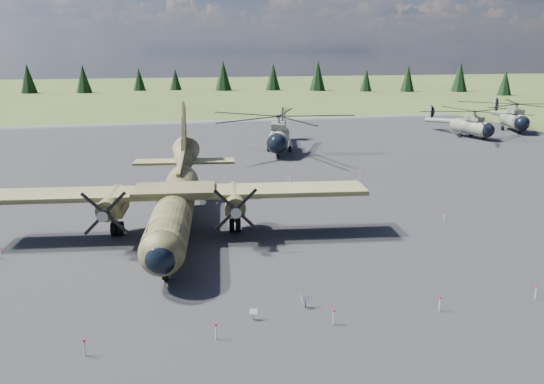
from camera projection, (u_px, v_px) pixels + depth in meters
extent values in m
plane|color=#4E5D29|center=(244.00, 239.00, 39.15)|extent=(500.00, 500.00, 0.00)
cube|color=#515055|center=(224.00, 203.00, 48.53)|extent=(120.00, 120.00, 0.04)
cylinder|color=#34361D|center=(175.00, 209.00, 38.89)|extent=(5.33, 17.91, 2.75)
sphere|color=#34361D|center=(162.00, 253.00, 30.38)|extent=(3.07, 3.07, 2.70)
sphere|color=black|center=(161.00, 257.00, 29.87)|extent=(2.25, 2.25, 1.98)
cube|color=black|center=(164.00, 232.00, 31.70)|extent=(2.18, 1.85, 0.54)
cone|color=#34361D|center=(184.00, 163.00, 49.78)|extent=(3.66, 7.08, 4.14)
cube|color=#959799|center=(176.00, 219.00, 40.13)|extent=(2.72, 6.11, 0.49)
cube|color=#353A1E|center=(174.00, 192.00, 39.07)|extent=(28.69, 7.51, 0.34)
cube|color=#34361D|center=(174.00, 189.00, 39.02)|extent=(6.36, 4.37, 0.34)
cylinder|color=#34361D|center=(113.00, 202.00, 38.53)|extent=(2.21, 5.27, 1.47)
cube|color=#34361D|center=(116.00, 207.00, 39.45)|extent=(1.95, 3.52, 0.79)
cone|color=gray|center=(104.00, 215.00, 35.46)|extent=(0.87, 0.99, 0.75)
cylinder|color=black|center=(117.00, 229.00, 39.88)|extent=(1.02, 1.20, 1.08)
cylinder|color=#34361D|center=(235.00, 199.00, 39.33)|extent=(2.21, 5.27, 1.47)
cube|color=#34361D|center=(235.00, 204.00, 40.25)|extent=(1.95, 3.52, 0.79)
cone|color=gray|center=(236.00, 211.00, 36.26)|extent=(0.87, 0.99, 0.75)
cylinder|color=black|center=(235.00, 225.00, 40.68)|extent=(1.02, 1.20, 1.08)
cube|color=#34361D|center=(181.00, 165.00, 46.04)|extent=(1.37, 7.38, 1.65)
cube|color=#353A1E|center=(185.00, 161.00, 50.24)|extent=(9.65, 3.53, 0.22)
cylinder|color=gray|center=(165.00, 262.00, 31.78)|extent=(0.16, 0.16, 0.88)
cylinder|color=black|center=(165.00, 273.00, 31.96)|extent=(0.48, 0.96, 0.92)
cylinder|color=gray|center=(279.00, 139.00, 71.47)|extent=(4.97, 8.36, 2.74)
sphere|color=black|center=(277.00, 144.00, 67.68)|extent=(3.16, 3.16, 2.52)
sphere|color=gray|center=(280.00, 134.00, 75.29)|extent=(3.16, 3.16, 2.52)
cube|color=gray|center=(279.00, 126.00, 70.60)|extent=(2.83, 3.91, 0.82)
cylinder|color=gray|center=(279.00, 120.00, 70.39)|extent=(0.49, 0.49, 1.10)
cylinder|color=gray|center=(281.00, 127.00, 79.16)|extent=(3.67, 9.22, 1.57)
cube|color=gray|center=(283.00, 115.00, 82.77)|extent=(0.69, 1.54, 2.63)
cylinder|color=black|center=(285.00, 115.00, 82.75)|extent=(0.91, 2.74, 2.85)
cylinder|color=black|center=(278.00, 155.00, 68.71)|extent=(0.52, 0.80, 0.75)
cylinder|color=black|center=(269.00, 148.00, 73.24)|extent=(0.58, 0.94, 0.88)
cylinder|color=gray|center=(269.00, 144.00, 73.09)|extent=(0.19, 0.19, 1.59)
cylinder|color=black|center=(290.00, 149.00, 73.07)|extent=(0.58, 0.94, 0.88)
cylinder|color=gray|center=(290.00, 145.00, 72.92)|extent=(0.19, 0.19, 1.59)
cylinder|color=gray|center=(471.00, 127.00, 84.35)|extent=(3.52, 6.92, 2.29)
sphere|color=black|center=(488.00, 130.00, 81.47)|extent=(2.48, 2.48, 2.11)
sphere|color=gray|center=(456.00, 125.00, 87.24)|extent=(2.48, 2.48, 2.11)
cube|color=gray|center=(474.00, 118.00, 83.65)|extent=(2.10, 3.18, 0.69)
cylinder|color=gray|center=(475.00, 114.00, 83.47)|extent=(0.39, 0.39, 0.92)
cylinder|color=gray|center=(442.00, 121.00, 90.17)|extent=(2.27, 7.83, 1.31)
cube|color=gray|center=(429.00, 112.00, 92.88)|extent=(0.45, 1.30, 2.20)
cylinder|color=black|center=(430.00, 112.00, 93.02)|extent=(0.51, 2.35, 2.38)
cylinder|color=black|center=(484.00, 138.00, 82.28)|extent=(0.37, 0.66, 0.62)
cylinder|color=black|center=(460.00, 135.00, 85.15)|extent=(0.41, 0.77, 0.73)
cylinder|color=gray|center=(460.00, 132.00, 85.02)|extent=(0.15, 0.15, 1.33)
cylinder|color=black|center=(471.00, 134.00, 86.16)|extent=(0.41, 0.77, 0.73)
cylinder|color=gray|center=(472.00, 131.00, 86.04)|extent=(0.15, 0.15, 1.33)
cylinder|color=gray|center=(514.00, 121.00, 90.96)|extent=(4.84, 7.83, 2.57)
sphere|color=black|center=(522.00, 124.00, 87.42)|extent=(3.00, 3.00, 2.36)
sphere|color=gray|center=(507.00, 118.00, 94.52)|extent=(3.00, 3.00, 2.36)
cube|color=gray|center=(516.00, 111.00, 90.14)|extent=(2.72, 3.68, 0.77)
cylinder|color=gray|center=(517.00, 107.00, 89.94)|extent=(0.47, 0.47, 1.03)
cylinder|color=gray|center=(500.00, 114.00, 98.13)|extent=(3.67, 8.57, 1.47)
cube|color=gray|center=(494.00, 105.00, 101.51)|extent=(0.68, 1.43, 2.47)
cylinder|color=black|center=(496.00, 105.00, 101.48)|extent=(0.93, 2.55, 2.67)
cylinder|color=black|center=(520.00, 132.00, 88.38)|extent=(0.50, 0.75, 0.70)
cylinder|color=black|center=(503.00, 128.00, 92.65)|extent=(0.56, 0.88, 0.82)
cylinder|color=gray|center=(503.00, 125.00, 92.51)|extent=(0.18, 0.18, 1.49)
cylinder|color=black|center=(519.00, 128.00, 92.41)|extent=(0.56, 0.88, 0.82)
cylinder|color=gray|center=(519.00, 125.00, 92.27)|extent=(0.18, 0.18, 1.49)
cube|color=gray|center=(253.00, 315.00, 27.40)|extent=(0.09, 0.09, 0.50)
cube|color=silver|center=(253.00, 311.00, 27.30)|extent=(0.43, 0.27, 0.28)
cube|color=gray|center=(305.00, 303.00, 28.69)|extent=(0.10, 0.10, 0.59)
cube|color=silver|center=(306.00, 298.00, 28.56)|extent=(0.51, 0.29, 0.33)
cylinder|color=silver|center=(85.00, 348.00, 24.07)|extent=(0.07, 0.07, 0.80)
cylinder|color=red|center=(84.00, 341.00, 23.97)|extent=(0.12, 0.12, 0.10)
cylinder|color=silver|center=(216.00, 332.00, 25.46)|extent=(0.07, 0.07, 0.80)
cylinder|color=red|center=(216.00, 325.00, 25.36)|extent=(0.12, 0.12, 0.10)
cylinder|color=silver|center=(334.00, 318.00, 26.85)|extent=(0.07, 0.07, 0.80)
cylinder|color=red|center=(334.00, 310.00, 26.75)|extent=(0.12, 0.12, 0.10)
cylinder|color=silver|center=(440.00, 305.00, 28.24)|extent=(0.07, 0.07, 0.80)
cylinder|color=red|center=(440.00, 298.00, 28.13)|extent=(0.12, 0.12, 0.10)
cylinder|color=silver|center=(536.00, 293.00, 29.63)|extent=(0.07, 0.07, 0.80)
cylinder|color=red|center=(537.00, 286.00, 29.52)|extent=(0.12, 0.12, 0.10)
cylinder|color=silver|center=(47.00, 193.00, 50.35)|extent=(0.07, 0.07, 0.80)
cylinder|color=red|center=(47.00, 189.00, 50.25)|extent=(0.12, 0.12, 0.10)
cylinder|color=silver|center=(134.00, 188.00, 52.21)|extent=(0.07, 0.07, 0.80)
cylinder|color=red|center=(133.00, 184.00, 52.10)|extent=(0.12, 0.12, 0.10)
cylinder|color=silver|center=(214.00, 183.00, 54.06)|extent=(0.07, 0.07, 0.80)
cylinder|color=red|center=(214.00, 180.00, 53.96)|extent=(0.12, 0.12, 0.10)
cylinder|color=silver|center=(290.00, 179.00, 55.91)|extent=(0.07, 0.07, 0.80)
cylinder|color=red|center=(290.00, 175.00, 55.81)|extent=(0.12, 0.12, 0.10)
cylinder|color=silver|center=(360.00, 175.00, 57.76)|extent=(0.07, 0.07, 0.80)
cylinder|color=red|center=(361.00, 171.00, 57.66)|extent=(0.12, 0.12, 0.10)
cylinder|color=silver|center=(1.00, 254.00, 35.23)|extent=(0.07, 0.07, 0.80)
cylinder|color=red|center=(0.00, 249.00, 35.12)|extent=(0.12, 0.12, 0.10)
cylinder|color=silver|center=(444.00, 218.00, 42.87)|extent=(0.07, 0.07, 0.80)
cylinder|color=red|center=(445.00, 213.00, 42.77)|extent=(0.12, 0.12, 0.10)
cone|color=black|center=(505.00, 83.00, 166.01)|extent=(4.38, 4.38, 7.82)
cone|color=black|center=(460.00, 77.00, 180.94)|extent=(5.56, 5.56, 9.93)
cone|color=black|center=(408.00, 78.00, 181.36)|extent=(4.99, 4.99, 8.92)
cone|color=black|center=(366.00, 80.00, 182.75)|extent=(4.33, 4.33, 7.73)
cone|color=black|center=(318.00, 75.00, 185.22)|extent=(5.87, 5.87, 10.48)
cone|color=black|center=(273.00, 77.00, 187.70)|extent=(5.29, 5.29, 9.44)
cone|color=black|center=(223.00, 75.00, 186.26)|extent=(5.79, 5.79, 10.35)
cone|color=black|center=(175.00, 79.00, 188.85)|extent=(4.22, 4.22, 7.54)
cone|color=black|center=(139.00, 79.00, 185.53)|extent=(4.38, 4.38, 7.82)
cone|color=black|center=(83.00, 79.00, 175.09)|extent=(5.17, 5.17, 9.24)
cone|color=black|center=(28.00, 78.00, 174.06)|extent=(5.32, 5.32, 9.50)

